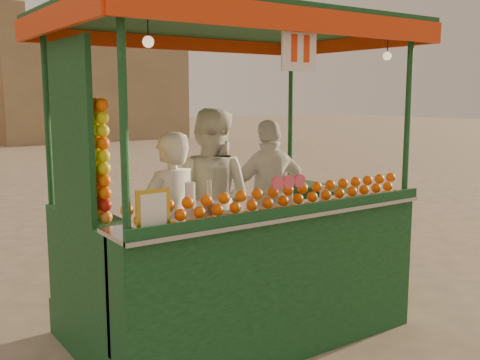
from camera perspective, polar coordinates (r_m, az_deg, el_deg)
ground at (r=5.78m, az=-0.55°, el=-13.68°), size 90.00×90.00×0.00m
building_right at (r=30.13m, az=-15.65°, el=8.88°), size 9.00×6.00×5.00m
juice_cart at (r=5.06m, az=-0.70°, el=-5.80°), size 3.16×2.05×2.87m
vendor_left at (r=4.81m, az=-7.05°, el=-4.42°), size 0.62×0.46×1.56m
vendor_middle at (r=5.38m, az=-3.05°, el=-1.98°), size 1.03×1.07×1.74m
vendor_right at (r=5.91m, az=3.09°, el=-1.65°), size 1.01×0.57×1.61m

